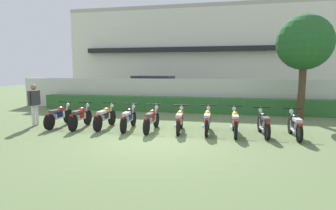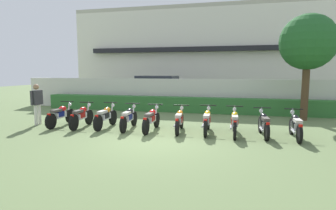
# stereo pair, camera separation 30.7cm
# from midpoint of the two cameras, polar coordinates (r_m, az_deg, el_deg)

# --- Properties ---
(ground) EXTENTS (60.00, 60.00, 0.00)m
(ground) POSITION_cam_midpoint_polar(r_m,az_deg,el_deg) (8.78, -1.81, -7.58)
(ground) COLOR #607547
(building) EXTENTS (21.87, 6.50, 7.38)m
(building) POSITION_cam_midpoint_polar(r_m,az_deg,el_deg) (24.83, 8.54, 10.40)
(building) COLOR silver
(building) RESTS_ON ground
(compound_wall) EXTENTS (20.77, 0.30, 1.78)m
(compound_wall) POSITION_cam_midpoint_polar(r_m,az_deg,el_deg) (15.56, 5.23, 2.14)
(compound_wall) COLOR silver
(compound_wall) RESTS_ON ground
(hedge_row) EXTENTS (16.62, 0.70, 0.81)m
(hedge_row) POSITION_cam_midpoint_polar(r_m,az_deg,el_deg) (14.92, 4.81, 0.06)
(hedge_row) COLOR #337033
(hedge_row) RESTS_ON ground
(parked_car) EXTENTS (4.65, 2.41, 1.89)m
(parked_car) POSITION_cam_midpoint_polar(r_m,az_deg,el_deg) (19.22, -1.39, 3.25)
(parked_car) COLOR #9EA3A8
(parked_car) RESTS_ON ground
(tree_near_inspector) EXTENTS (2.44, 2.44, 4.71)m
(tree_near_inspector) POSITION_cam_midpoint_polar(r_m,az_deg,el_deg) (13.86, 27.66, 11.37)
(tree_near_inspector) COLOR #4C3823
(tree_near_inspector) RESTS_ON ground
(motorcycle_in_row_0) EXTENTS (0.60, 1.91, 0.96)m
(motorcycle_in_row_0) POSITION_cam_midpoint_polar(r_m,az_deg,el_deg) (11.89, -20.71, -1.95)
(motorcycle_in_row_0) COLOR black
(motorcycle_in_row_0) RESTS_ON ground
(motorcycle_in_row_1) EXTENTS (0.60, 1.89, 0.97)m
(motorcycle_in_row_1) POSITION_cam_midpoint_polar(r_m,az_deg,el_deg) (11.31, -16.78, -2.22)
(motorcycle_in_row_1) COLOR black
(motorcycle_in_row_1) RESTS_ON ground
(motorcycle_in_row_2) EXTENTS (0.60, 1.91, 0.97)m
(motorcycle_in_row_2) POSITION_cam_midpoint_polar(r_m,az_deg,el_deg) (10.98, -12.05, -2.35)
(motorcycle_in_row_2) COLOR black
(motorcycle_in_row_2) RESTS_ON ground
(motorcycle_in_row_3) EXTENTS (0.60, 1.94, 0.95)m
(motorcycle_in_row_3) POSITION_cam_midpoint_polar(r_m,az_deg,el_deg) (10.57, -7.32, -2.65)
(motorcycle_in_row_3) COLOR black
(motorcycle_in_row_3) RESTS_ON ground
(motorcycle_in_row_4) EXTENTS (0.60, 1.94, 0.96)m
(motorcycle_in_row_4) POSITION_cam_midpoint_polar(r_m,az_deg,el_deg) (10.21, -2.61, -2.94)
(motorcycle_in_row_4) COLOR black
(motorcycle_in_row_4) RESTS_ON ground
(motorcycle_in_row_5) EXTENTS (0.60, 1.85, 0.95)m
(motorcycle_in_row_5) POSITION_cam_midpoint_polar(r_m,az_deg,el_deg) (10.06, 3.28, -3.13)
(motorcycle_in_row_5) COLOR black
(motorcycle_in_row_5) RESTS_ON ground
(motorcycle_in_row_6) EXTENTS (0.60, 1.92, 0.97)m
(motorcycle_in_row_6) POSITION_cam_midpoint_polar(r_m,az_deg,el_deg) (9.94, 9.00, -3.25)
(motorcycle_in_row_6) COLOR black
(motorcycle_in_row_6) RESTS_ON ground
(motorcycle_in_row_7) EXTENTS (0.60, 1.97, 0.97)m
(motorcycle_in_row_7) POSITION_cam_midpoint_polar(r_m,az_deg,el_deg) (9.84, 14.52, -3.48)
(motorcycle_in_row_7) COLOR black
(motorcycle_in_row_7) RESTS_ON ground
(motorcycle_in_row_8) EXTENTS (0.60, 1.79, 0.95)m
(motorcycle_in_row_8) POSITION_cam_midpoint_polar(r_m,az_deg,el_deg) (9.94, 20.11, -3.67)
(motorcycle_in_row_8) COLOR black
(motorcycle_in_row_8) RESTS_ON ground
(motorcycle_in_row_9) EXTENTS (0.60, 1.84, 0.95)m
(motorcycle_in_row_9) POSITION_cam_midpoint_polar(r_m,az_deg,el_deg) (10.02, 25.78, -3.87)
(motorcycle_in_row_9) COLOR black
(motorcycle_in_row_9) RESTS_ON ground
(inspector_person) EXTENTS (0.23, 0.68, 1.69)m
(inspector_person) POSITION_cam_midpoint_polar(r_m,az_deg,el_deg) (12.49, -24.96, 0.81)
(inspector_person) COLOR silver
(inspector_person) RESTS_ON ground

